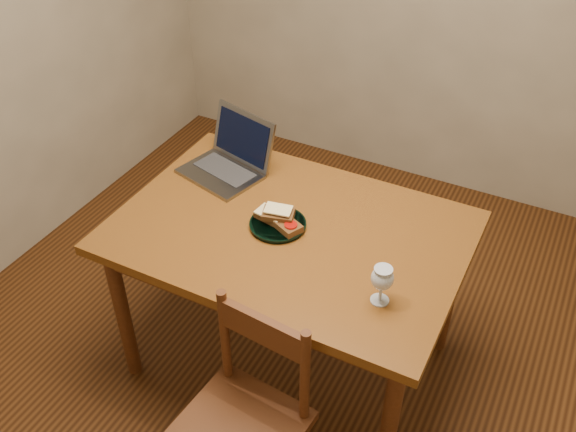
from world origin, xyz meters
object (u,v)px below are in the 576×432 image
at_px(table, 290,246).
at_px(laptop, 231,156).
at_px(chair, 243,414).
at_px(plate, 278,225).
at_px(milk_glass, 382,285).

distance_m(table, laptop, 0.49).
height_order(table, chair, chair).
distance_m(plate, milk_glass, 0.52).
relative_size(chair, plate, 1.95).
relative_size(table, chair, 3.09).
height_order(plate, milk_glass, milk_glass).
height_order(chair, plate, chair).
bearing_deg(chair, laptop, 127.72).
bearing_deg(chair, plate, 112.58).
xyz_separation_m(plate, laptop, (-0.36, 0.25, 0.05)).
bearing_deg(table, milk_glass, -24.60).
relative_size(table, plate, 6.03).
bearing_deg(plate, table, 13.86).
distance_m(milk_glass, laptop, 0.95).
bearing_deg(milk_glass, plate, 158.61).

